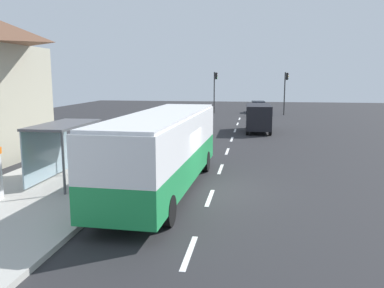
% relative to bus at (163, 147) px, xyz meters
% --- Properties ---
extents(ground_plane, '(56.00, 92.00, 0.04)m').
position_rel_bus_xyz_m(ground_plane, '(1.71, 14.40, -1.86)').
color(ground_plane, '#262628').
extents(sidewalk_platform, '(6.20, 30.00, 0.18)m').
position_rel_bus_xyz_m(sidewalk_platform, '(-4.69, 2.40, -1.75)').
color(sidewalk_platform, '#ADAAA3').
rests_on(sidewalk_platform, ground).
extents(lane_stripe_seg_0, '(0.16, 2.20, 0.01)m').
position_rel_bus_xyz_m(lane_stripe_seg_0, '(1.96, -5.60, -1.84)').
color(lane_stripe_seg_0, silver).
rests_on(lane_stripe_seg_0, ground).
extents(lane_stripe_seg_1, '(0.16, 2.20, 0.01)m').
position_rel_bus_xyz_m(lane_stripe_seg_1, '(1.96, -0.60, -1.84)').
color(lane_stripe_seg_1, silver).
rests_on(lane_stripe_seg_1, ground).
extents(lane_stripe_seg_2, '(0.16, 2.20, 0.01)m').
position_rel_bus_xyz_m(lane_stripe_seg_2, '(1.96, 4.40, -1.84)').
color(lane_stripe_seg_2, silver).
rests_on(lane_stripe_seg_2, ground).
extents(lane_stripe_seg_3, '(0.16, 2.20, 0.01)m').
position_rel_bus_xyz_m(lane_stripe_seg_3, '(1.96, 9.40, -1.84)').
color(lane_stripe_seg_3, silver).
rests_on(lane_stripe_seg_3, ground).
extents(lane_stripe_seg_4, '(0.16, 2.20, 0.01)m').
position_rel_bus_xyz_m(lane_stripe_seg_4, '(1.96, 14.40, -1.84)').
color(lane_stripe_seg_4, silver).
rests_on(lane_stripe_seg_4, ground).
extents(lane_stripe_seg_5, '(0.16, 2.20, 0.01)m').
position_rel_bus_xyz_m(lane_stripe_seg_5, '(1.96, 19.40, -1.84)').
color(lane_stripe_seg_5, silver).
rests_on(lane_stripe_seg_5, ground).
extents(lane_stripe_seg_6, '(0.16, 2.20, 0.01)m').
position_rel_bus_xyz_m(lane_stripe_seg_6, '(1.96, 24.40, -1.84)').
color(lane_stripe_seg_6, silver).
rests_on(lane_stripe_seg_6, ground).
extents(lane_stripe_seg_7, '(0.16, 2.20, 0.01)m').
position_rel_bus_xyz_m(lane_stripe_seg_7, '(1.96, 29.40, -1.84)').
color(lane_stripe_seg_7, silver).
rests_on(lane_stripe_seg_7, ground).
extents(bus, '(2.88, 11.09, 3.21)m').
position_rel_bus_xyz_m(bus, '(0.00, 0.00, 0.00)').
color(bus, '#1E8C47').
rests_on(bus, ground).
extents(white_van, '(2.13, 5.25, 2.30)m').
position_rel_bus_xyz_m(white_van, '(3.91, 18.90, -0.50)').
color(white_van, black).
rests_on(white_van, ground).
extents(sedan_near, '(2.03, 4.49, 1.52)m').
position_rel_bus_xyz_m(sedan_near, '(4.01, 37.51, -1.05)').
color(sedan_near, navy).
rests_on(sedan_near, ground).
extents(recycling_bin_blue, '(0.52, 0.52, 0.95)m').
position_rel_bus_xyz_m(recycling_bin_blue, '(-2.49, 2.09, -1.19)').
color(recycling_bin_blue, blue).
rests_on(recycling_bin_blue, sidewalk_platform).
extents(recycling_bin_green, '(0.52, 0.52, 0.95)m').
position_rel_bus_xyz_m(recycling_bin_green, '(-2.49, 2.79, -1.19)').
color(recycling_bin_green, green).
rests_on(recycling_bin_green, sidewalk_platform).
extents(recycling_bin_orange, '(0.52, 0.52, 0.95)m').
position_rel_bus_xyz_m(recycling_bin_orange, '(-2.49, 3.49, -1.19)').
color(recycling_bin_orange, orange).
rests_on(recycling_bin_orange, sidewalk_platform).
extents(traffic_light_near_side, '(0.49, 0.28, 5.14)m').
position_rel_bus_xyz_m(traffic_light_near_side, '(7.21, 34.75, 1.56)').
color(traffic_light_near_side, '#2D2D2D').
rests_on(traffic_light_near_side, ground).
extents(traffic_light_far_side, '(0.49, 0.28, 5.19)m').
position_rel_bus_xyz_m(traffic_light_far_side, '(-1.39, 35.55, 1.60)').
color(traffic_light_far_side, '#2D2D2D').
rests_on(traffic_light_far_side, ground).
extents(bus_shelter, '(1.80, 4.00, 2.50)m').
position_rel_bus_xyz_m(bus_shelter, '(-4.70, 0.37, 0.25)').
color(bus_shelter, '#4C4C51').
rests_on(bus_shelter, sidewalk_platform).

